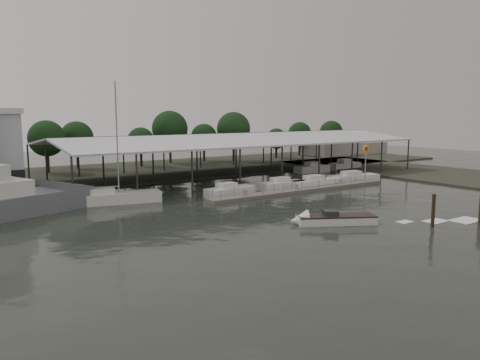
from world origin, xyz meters
TOP-DOWN VIEW (x-y plane):
  - ground at (0.00, 0.00)m, footprint 200.00×200.00m
  - land_strip_far at (0.00, 42.00)m, footprint 140.00×30.00m
  - land_strip_east at (45.00, 10.00)m, footprint 20.00×60.00m
  - covered_boat_shed at (17.00, 28.00)m, footprint 58.24×24.00m
  - floating_dock at (15.00, 10.00)m, footprint 28.00×2.00m
  - shell_fuel_sign at (27.00, 9.99)m, footprint 1.10×0.18m
  - distant_commercial_buildings at (59.03, 44.69)m, footprint 22.00×8.00m
  - white_sailboat at (-7.81, 16.12)m, footprint 10.49×4.76m
  - speedboat_underway at (4.80, -4.70)m, footprint 17.15×10.21m
  - moored_cruiser_0 at (5.60, 12.80)m, footprint 6.66×2.80m
  - moored_cruiser_1 at (14.08, 12.86)m, footprint 6.66×2.48m
  - moored_cruiser_2 at (19.11, 11.77)m, footprint 7.85×2.20m
  - moored_cruiser_3 at (27.07, 12.26)m, footprint 8.19×3.79m
  - horizon_tree_line at (22.02, 47.96)m, footprint 70.48×10.56m

SIDE VIEW (x-z plane):
  - ground at x=0.00m, z-range 0.00..0.00m
  - land_strip_far at x=0.00m, z-range -0.05..0.25m
  - land_strip_east at x=45.00m, z-range -0.05..0.25m
  - floating_dock at x=15.00m, z-range -0.50..0.90m
  - speedboat_underway at x=4.80m, z-range -0.61..1.39m
  - moored_cruiser_0 at x=5.60m, z-range -0.24..1.46m
  - moored_cruiser_2 at x=19.11m, z-range -0.24..1.46m
  - moored_cruiser_3 at x=27.07m, z-range -0.24..1.46m
  - moored_cruiser_1 at x=14.08m, z-range -0.24..1.46m
  - white_sailboat at x=-7.81m, z-range -6.16..7.46m
  - distant_commercial_buildings at x=59.03m, z-range -0.16..3.84m
  - shell_fuel_sign at x=27.00m, z-range 1.15..6.70m
  - horizon_tree_line at x=22.02m, z-range 0.74..11.32m
  - covered_boat_shed at x=17.00m, z-range 2.65..9.61m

